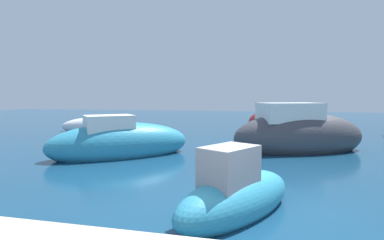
{
  "coord_description": "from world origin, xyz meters",
  "views": [
    {
      "loc": [
        0.41,
        -5.27,
        2.08
      ],
      "look_at": [
        -3.28,
        10.3,
        0.87
      ],
      "focal_mm": 28.81,
      "sensor_mm": 36.0,
      "label": 1
    }
  ],
  "objects_px": {
    "moored_boat_2": "(120,143)",
    "moored_boat_4": "(95,126)",
    "moored_boat_3": "(277,123)",
    "moored_boat_6": "(298,135)",
    "moored_boat_7": "(236,196)"
  },
  "relations": [
    {
      "from": "moored_boat_2",
      "to": "moored_boat_6",
      "type": "relative_size",
      "value": 0.87
    },
    {
      "from": "moored_boat_3",
      "to": "moored_boat_6",
      "type": "height_order",
      "value": "moored_boat_6"
    },
    {
      "from": "moored_boat_2",
      "to": "moored_boat_4",
      "type": "relative_size",
      "value": 1.19
    },
    {
      "from": "moored_boat_2",
      "to": "moored_boat_3",
      "type": "relative_size",
      "value": 0.95
    },
    {
      "from": "moored_boat_4",
      "to": "moored_boat_6",
      "type": "relative_size",
      "value": 0.73
    },
    {
      "from": "moored_boat_4",
      "to": "moored_boat_7",
      "type": "distance_m",
      "value": 14.89
    },
    {
      "from": "moored_boat_2",
      "to": "moored_boat_4",
      "type": "height_order",
      "value": "moored_boat_2"
    },
    {
      "from": "moored_boat_4",
      "to": "moored_boat_7",
      "type": "relative_size",
      "value": 1.31
    },
    {
      "from": "moored_boat_3",
      "to": "moored_boat_4",
      "type": "distance_m",
      "value": 10.87
    },
    {
      "from": "moored_boat_2",
      "to": "moored_boat_3",
      "type": "bearing_deg",
      "value": 16.6
    },
    {
      "from": "moored_boat_6",
      "to": "moored_boat_4",
      "type": "bearing_deg",
      "value": 134.77
    },
    {
      "from": "moored_boat_7",
      "to": "moored_boat_6",
      "type": "bearing_deg",
      "value": 15.98
    },
    {
      "from": "moored_boat_6",
      "to": "moored_boat_3",
      "type": "bearing_deg",
      "value": 71.18
    },
    {
      "from": "moored_boat_2",
      "to": "moored_boat_3",
      "type": "distance_m",
      "value": 10.35
    },
    {
      "from": "moored_boat_2",
      "to": "moored_boat_4",
      "type": "bearing_deg",
      "value": 85.88
    }
  ]
}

